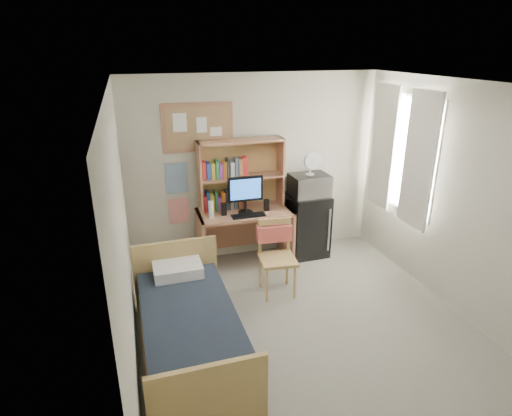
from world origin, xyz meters
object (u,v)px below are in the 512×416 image
object	(u,v)px
desk	(245,238)
desk_chair	(278,259)
bed	(190,333)
microwave	(309,185)
bulletin_board	(198,127)
speaker_left	(224,209)
mini_fridge	(307,224)
speaker_right	(267,205)
desk_fan	(310,164)
monitor	(245,195)

from	to	relation	value
desk	desk_chair	distance (m)	0.89
bed	microwave	world-z (taller)	microwave
desk	desk_chair	size ratio (longest dim) A/B	1.36
bulletin_board	speaker_left	xyz separation A→B (m)	(0.23, -0.38, -1.04)
mini_fridge	speaker_right	size ratio (longest dim) A/B	5.91
speaker_right	microwave	bearing A→B (deg)	7.86
desk_chair	microwave	size ratio (longest dim) A/B	1.79
desk	speaker_right	world-z (taller)	speaker_right
speaker_right	bulletin_board	bearing A→B (deg)	155.35
speaker_left	desk_fan	xyz separation A→B (m)	(1.26, 0.09, 0.50)
bulletin_board	monitor	world-z (taller)	bulletin_board
speaker_right	desk_fan	world-z (taller)	desk_fan
mini_fridge	desk_fan	world-z (taller)	desk_fan
desk_chair	mini_fridge	bearing A→B (deg)	54.78
desk_chair	monitor	bearing A→B (deg)	108.08
bulletin_board	mini_fridge	xyz separation A→B (m)	(1.50, -0.28, -1.46)
bed	speaker_right	world-z (taller)	speaker_right
microwave	desk_fan	distance (m)	0.31
desk_chair	bed	size ratio (longest dim) A/B	0.51
microwave	speaker_right	bearing A→B (deg)	-173.65
desk_chair	speaker_left	size ratio (longest dim) A/B	5.74
mini_fridge	microwave	bearing A→B (deg)	-90.00
speaker_left	desk_fan	size ratio (longest dim) A/B	0.54
desk_chair	microwave	xyz separation A→B (m)	(0.78, 0.90, 0.60)
desk_chair	mini_fridge	world-z (taller)	desk_chair
mini_fridge	speaker_left	size ratio (longest dim) A/B	5.61
desk_fan	desk_chair	bearing A→B (deg)	-132.38
speaker_right	speaker_left	bearing A→B (deg)	180.00
desk_chair	speaker_right	bearing A→B (deg)	87.05
speaker_left	speaker_right	world-z (taller)	speaker_left
desk_chair	speaker_right	size ratio (longest dim) A/B	6.05
bulletin_board	speaker_left	distance (m)	1.13
monitor	microwave	size ratio (longest dim) A/B	0.97
bed	desk_chair	bearing A→B (deg)	34.23
bed	desk	bearing A→B (deg)	58.31
microwave	desk_chair	bearing A→B (deg)	-132.38
mini_fridge	bed	distance (m)	2.67
desk_chair	bed	distance (m)	1.50
desk	desk_fan	world-z (taller)	desk_fan
bed	speaker_left	size ratio (longest dim) A/B	11.28
mini_fridge	desk_fan	xyz separation A→B (m)	(0.00, -0.02, 0.92)
monitor	speaker_right	world-z (taller)	monitor
speaker_right	microwave	xyz separation A→B (m)	(0.66, 0.09, 0.20)
bed	speaker_left	distance (m)	1.92
desk_chair	desk_fan	xyz separation A→B (m)	(0.78, 0.90, 0.91)
desk	mini_fridge	size ratio (longest dim) A/B	1.39
desk	microwave	xyz separation A→B (m)	(0.96, 0.03, 0.67)
mini_fridge	bed	xyz separation A→B (m)	(-2.00, -1.76, -0.21)
bulletin_board	monitor	bearing A→B (deg)	-35.79
monitor	microwave	bearing A→B (deg)	5.44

